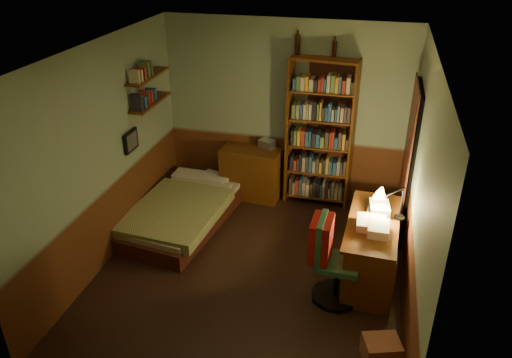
% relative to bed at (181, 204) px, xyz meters
% --- Properties ---
extents(floor, '(3.50, 4.00, 0.02)m').
position_rel_bed_xyz_m(floor, '(1.19, -0.80, -0.30)').
color(floor, black).
rests_on(floor, ground).
extents(ceiling, '(3.50, 4.00, 0.02)m').
position_rel_bed_xyz_m(ceiling, '(1.19, -0.80, 2.32)').
color(ceiling, silver).
rests_on(ceiling, wall_back).
extents(wall_back, '(3.50, 0.02, 2.60)m').
position_rel_bed_xyz_m(wall_back, '(1.19, 1.21, 1.01)').
color(wall_back, gray).
rests_on(wall_back, ground).
extents(wall_left, '(0.02, 4.00, 2.60)m').
position_rel_bed_xyz_m(wall_left, '(-0.57, -0.80, 1.01)').
color(wall_left, gray).
rests_on(wall_left, ground).
extents(wall_right, '(0.02, 4.00, 2.60)m').
position_rel_bed_xyz_m(wall_right, '(2.95, -0.80, 1.01)').
color(wall_right, gray).
rests_on(wall_right, ground).
extents(wall_front, '(3.50, 0.02, 2.60)m').
position_rel_bed_xyz_m(wall_front, '(1.19, -2.81, 1.01)').
color(wall_front, gray).
rests_on(wall_front, ground).
extents(doorway, '(0.06, 0.90, 2.00)m').
position_rel_bed_xyz_m(doorway, '(2.91, 0.50, 0.71)').
color(doorway, black).
rests_on(doorway, ground).
extents(door_trim, '(0.02, 0.98, 2.08)m').
position_rel_bed_xyz_m(door_trim, '(2.88, 0.50, 0.71)').
color(door_trim, '#3D180F').
rests_on(door_trim, ground).
extents(bed, '(1.31, 2.10, 0.59)m').
position_rel_bed_xyz_m(bed, '(0.00, 0.00, 0.00)').
color(bed, olive).
rests_on(bed, ground).
extents(dresser, '(0.90, 0.52, 0.77)m').
position_rel_bed_xyz_m(dresser, '(0.74, 0.97, 0.09)').
color(dresser, '#552C0E').
rests_on(dresser, ground).
extents(mini_stereo, '(0.27, 0.25, 0.12)m').
position_rel_bed_xyz_m(mini_stereo, '(0.95, 1.09, 0.53)').
color(mini_stereo, '#B2B2B7').
rests_on(mini_stereo, dresser).
extents(bookshelf, '(0.94, 0.40, 2.13)m').
position_rel_bed_xyz_m(bookshelf, '(1.72, 1.05, 0.77)').
color(bookshelf, '#552C0E').
rests_on(bookshelf, ground).
extents(bottle_left, '(0.07, 0.07, 0.26)m').
position_rel_bed_xyz_m(bottle_left, '(1.33, 1.16, 1.97)').
color(bottle_left, black).
rests_on(bottle_left, bookshelf).
extents(bottle_right, '(0.07, 0.07, 0.21)m').
position_rel_bed_xyz_m(bottle_right, '(1.82, 1.16, 1.94)').
color(bottle_right, black).
rests_on(bottle_right, bookshelf).
extents(desk, '(0.62, 1.38, 0.73)m').
position_rel_bed_xyz_m(desk, '(2.54, -0.53, 0.07)').
color(desk, '#552C0E').
rests_on(desk, ground).
extents(paper_stack, '(0.25, 0.32, 0.12)m').
position_rel_bed_xyz_m(paper_stack, '(2.59, -0.33, 0.49)').
color(paper_stack, silver).
rests_on(paper_stack, desk).
extents(desk_lamp, '(0.25, 0.25, 0.65)m').
position_rel_bed_xyz_m(desk_lamp, '(2.82, -0.39, 0.76)').
color(desk_lamp, black).
rests_on(desk_lamp, desk).
extents(office_chair, '(0.44, 0.39, 0.86)m').
position_rel_bed_xyz_m(office_chair, '(2.22, -1.05, 0.14)').
color(office_chair, '#2F5E3F').
rests_on(office_chair, ground).
extents(red_jacket, '(0.26, 0.41, 0.46)m').
position_rel_bed_xyz_m(red_jacket, '(2.01, -0.96, 0.80)').
color(red_jacket, '#A91510').
rests_on(red_jacket, office_chair).
extents(wall_shelf_lower, '(0.20, 0.90, 0.03)m').
position_rel_bed_xyz_m(wall_shelf_lower, '(-0.45, 0.30, 1.31)').
color(wall_shelf_lower, '#552C0E').
rests_on(wall_shelf_lower, wall_left).
extents(wall_shelf_upper, '(0.20, 0.90, 0.03)m').
position_rel_bed_xyz_m(wall_shelf_upper, '(-0.45, 0.30, 1.66)').
color(wall_shelf_upper, '#552C0E').
rests_on(wall_shelf_upper, wall_left).
extents(framed_picture, '(0.04, 0.32, 0.26)m').
position_rel_bed_xyz_m(framed_picture, '(-0.53, -0.20, 0.96)').
color(framed_picture, black).
rests_on(framed_picture, wall_left).
extents(cardboard_box_b, '(0.40, 0.36, 0.23)m').
position_rel_bed_xyz_m(cardboard_box_b, '(2.73, -1.83, -0.18)').
color(cardboard_box_b, '#A16144').
rests_on(cardboard_box_b, ground).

